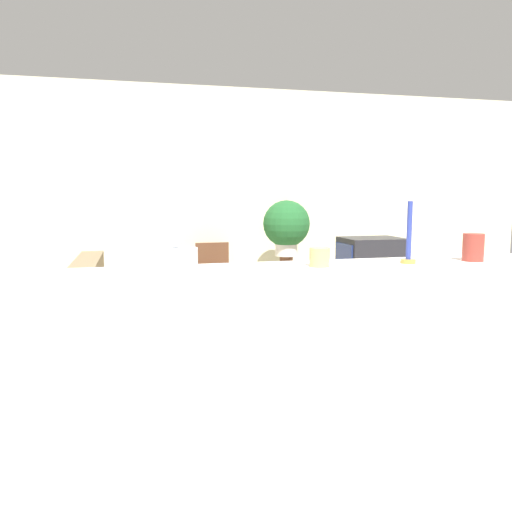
% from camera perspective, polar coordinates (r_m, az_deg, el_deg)
% --- Properties ---
extents(ground_plane, '(14.00, 14.00, 0.00)m').
position_cam_1_polar(ground_plane, '(3.14, 2.43, -19.71)').
color(ground_plane, beige).
extents(wall_back, '(9.00, 0.06, 2.70)m').
position_cam_1_polar(wall_back, '(6.17, -6.48, 6.44)').
color(wall_back, beige).
rests_on(wall_back, ground_plane).
extents(couch, '(0.84, 1.85, 0.88)m').
position_cam_1_polar(couch, '(4.19, -15.07, -8.48)').
color(couch, '#847051').
rests_on(couch, ground_plane).
extents(tv_stand, '(0.84, 0.48, 0.53)m').
position_cam_1_polar(tv_stand, '(5.07, 12.90, -6.20)').
color(tv_stand, brown).
rests_on(tv_stand, ground_plane).
extents(television, '(0.58, 0.45, 0.47)m').
position_cam_1_polar(television, '(4.98, 13.00, -0.62)').
color(television, '#232328').
rests_on(television, tv_stand).
extents(wooden_chair, '(0.44, 0.44, 0.84)m').
position_cam_1_polar(wooden_chair, '(5.86, -4.82, -2.22)').
color(wooden_chair, brown).
rests_on(wooden_chair, ground_plane).
extents(plant_stand, '(0.15, 0.15, 0.70)m').
position_cam_1_polar(plant_stand, '(5.85, 3.45, -3.40)').
color(plant_stand, brown).
rests_on(plant_stand, ground_plane).
extents(potted_plant, '(0.54, 0.54, 0.64)m').
position_cam_1_polar(potted_plant, '(5.76, 3.50, 3.54)').
color(potted_plant, white).
rests_on(potted_plant, plant_stand).
extents(foreground_counter, '(2.80, 0.44, 1.09)m').
position_cam_1_polar(foreground_counter, '(2.41, 6.50, -14.14)').
color(foreground_counter, white).
rests_on(foreground_counter, ground_plane).
extents(decorative_bowl, '(0.18, 0.18, 0.14)m').
position_cam_1_polar(decorative_bowl, '(2.13, -9.12, -0.42)').
color(decorative_bowl, silver).
rests_on(decorative_bowl, foreground_counter).
extents(candle_jar, '(0.09, 0.09, 0.09)m').
position_cam_1_polar(candle_jar, '(2.28, 7.27, -0.13)').
color(candle_jar, tan).
rests_on(candle_jar, foreground_counter).
extents(candlestick, '(0.07, 0.07, 0.29)m').
position_cam_1_polar(candlestick, '(2.47, 17.06, 1.52)').
color(candlestick, '#B7933D').
rests_on(candlestick, foreground_counter).
extents(coffee_tin, '(0.10, 0.10, 0.14)m').
position_cam_1_polar(coffee_tin, '(2.67, 23.57, 0.92)').
color(coffee_tin, '#99382D').
rests_on(coffee_tin, foreground_counter).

